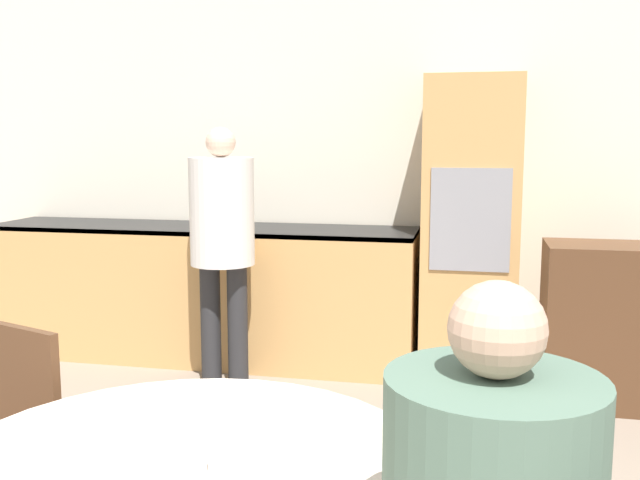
% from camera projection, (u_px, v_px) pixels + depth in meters
% --- Properties ---
extents(wall_back, '(6.99, 0.05, 2.60)m').
position_uv_depth(wall_back, '(385.00, 167.00, 4.80)').
color(wall_back, silver).
rests_on(wall_back, ground_plane).
extents(kitchen_counter, '(2.89, 0.60, 0.91)m').
position_uv_depth(kitchen_counter, '(202.00, 290.00, 4.84)').
color(kitchen_counter, tan).
rests_on(kitchen_counter, ground_plane).
extents(oven_unit, '(0.57, 0.59, 1.86)m').
position_uv_depth(oven_unit, '(470.00, 230.00, 4.41)').
color(oven_unit, tan).
rests_on(oven_unit, ground_plane).
extents(sideboard, '(0.91, 0.45, 0.91)m').
position_uv_depth(sideboard, '(627.00, 326.00, 3.97)').
color(sideboard, '#51331E').
rests_on(sideboard, ground_plane).
extents(person_standing, '(0.38, 0.38, 1.56)m').
position_uv_depth(person_standing, '(222.00, 230.00, 4.18)').
color(person_standing, '#262628').
rests_on(person_standing, ground_plane).
extents(cup, '(0.07, 0.07, 0.08)m').
position_uv_depth(cup, '(223.00, 457.00, 1.62)').
color(cup, white).
rests_on(cup, dining_table).
extents(bowl_near, '(0.12, 0.12, 0.05)m').
position_uv_depth(bowl_near, '(148.00, 423.00, 1.85)').
color(bowl_near, white).
rests_on(bowl_near, dining_table).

